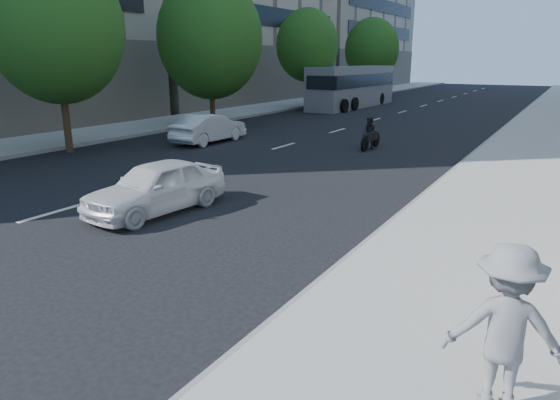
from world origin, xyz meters
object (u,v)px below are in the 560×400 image
Objects in this scene: jogger at (505,329)px; white_sedan_near at (156,187)px; motorcycle at (370,135)px; white_sedan_mid at (209,128)px; bus at (353,87)px.

jogger is 9.64m from white_sedan_near.
motorcycle reaches higher than white_sedan_near.
white_sedan_mid is 0.34× the size of bus.
jogger is at bearing 138.06° from white_sedan_mid.
white_sedan_mid reaches higher than white_sedan_near.
white_sedan_mid is at bearing -162.46° from motorcycle.
bus is (-15.98, 34.22, 0.53)m from jogger.
bus reaches higher than jogger.
jogger is 37.77m from bus.
bus reaches higher than motorcycle.
bus is at bearing 109.23° from white_sedan_near.
white_sedan_near is at bearing 122.12° from white_sedan_mid.
white_sedan_mid is 7.63m from motorcycle.
white_sedan_near is 11.94m from motorcycle.
white_sedan_mid is 20.74m from bus.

